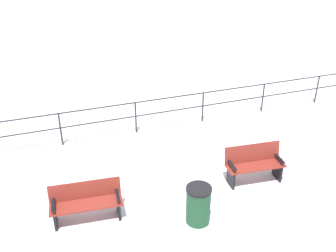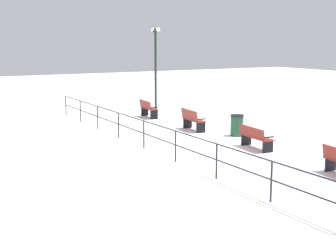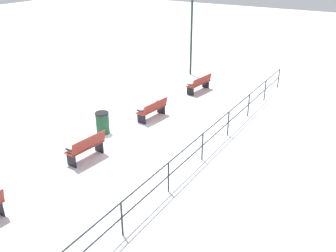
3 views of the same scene
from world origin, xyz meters
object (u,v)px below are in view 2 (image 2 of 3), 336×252
bench_third (192,119)px  lamppost_middle (156,58)px  bench_second (255,137)px  bench_fourth (148,108)px  trash_bin (237,125)px

bench_third → lamppost_middle: lamppost_middle is taller
bench_second → bench_fourth: bench_fourth is taller
bench_third → trash_bin: (0.94, -1.94, -0.04)m
bench_third → lamppost_middle: size_ratio=0.33×
trash_bin → bench_fourth: bearing=98.9°
bench_second → lamppost_middle: bearing=86.6°
bench_second → bench_third: size_ratio=1.06×
lamppost_middle → bench_third: bearing=-104.7°
bench_second → trash_bin: bearing=73.3°
bench_fourth → trash_bin: 6.19m
bench_second → lamppost_middle: lamppost_middle is taller
bench_second → bench_fourth: 8.36m
bench_fourth → lamppost_middle: bearing=59.2°
bench_third → lamppost_middle: (1.73, 6.58, 2.45)m
bench_fourth → bench_third: bearing=-84.5°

